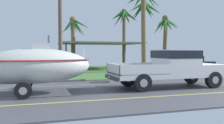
{
  "coord_description": "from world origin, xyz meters",
  "views": [
    {
      "loc": [
        -8.24,
        -10.32,
        1.76
      ],
      "look_at": [
        -4.52,
        1.47,
        1.23
      ],
      "focal_mm": 39.14,
      "sensor_mm": 36.0,
      "label": 1
    }
  ],
  "objects_px": {
    "boat_on_trailer": "(35,66)",
    "parked_sedan_near": "(188,64)",
    "carport_awning": "(100,44)",
    "palm_tree_far_right": "(145,15)",
    "palm_tree_far_left": "(165,29)",
    "pickup_truck_towing": "(174,66)",
    "palm_tree_near_left": "(143,9)",
    "palm_tree_near_right": "(124,22)",
    "palm_tree_mid": "(74,30)",
    "utility_pole": "(60,9)"
  },
  "relations": [
    {
      "from": "boat_on_trailer",
      "to": "parked_sedan_near",
      "type": "xyz_separation_m",
      "value": [
        12.99,
        8.09,
        -0.5
      ]
    },
    {
      "from": "carport_awning",
      "to": "palm_tree_far_right",
      "type": "distance_m",
      "value": 5.23
    },
    {
      "from": "carport_awning",
      "to": "palm_tree_far_left",
      "type": "relative_size",
      "value": 1.34
    },
    {
      "from": "pickup_truck_towing",
      "to": "carport_awning",
      "type": "relative_size",
      "value": 0.76
    },
    {
      "from": "boat_on_trailer",
      "to": "palm_tree_far_left",
      "type": "xyz_separation_m",
      "value": [
        13.72,
        13.37,
        3.06
      ]
    },
    {
      "from": "carport_awning",
      "to": "palm_tree_far_left",
      "type": "xyz_separation_m",
      "value": [
        7.54,
        0.35,
        1.69
      ]
    },
    {
      "from": "palm_tree_near_left",
      "to": "palm_tree_near_right",
      "type": "distance_m",
      "value": 4.5
    },
    {
      "from": "palm_tree_far_right",
      "to": "palm_tree_near_left",
      "type": "bearing_deg",
      "value": -117.42
    },
    {
      "from": "boat_on_trailer",
      "to": "parked_sedan_near",
      "type": "height_order",
      "value": "boat_on_trailer"
    },
    {
      "from": "pickup_truck_towing",
      "to": "palm_tree_mid",
      "type": "relative_size",
      "value": 1.12
    },
    {
      "from": "parked_sedan_near",
      "to": "palm_tree_near_right",
      "type": "bearing_deg",
      "value": 130.55
    },
    {
      "from": "pickup_truck_towing",
      "to": "palm_tree_near_right",
      "type": "height_order",
      "value": "palm_tree_near_right"
    },
    {
      "from": "utility_pole",
      "to": "palm_tree_near_left",
      "type": "bearing_deg",
      "value": 30.85
    },
    {
      "from": "palm_tree_far_left",
      "to": "boat_on_trailer",
      "type": "bearing_deg",
      "value": -135.73
    },
    {
      "from": "palm_tree_near_right",
      "to": "palm_tree_mid",
      "type": "distance_m",
      "value": 5.19
    },
    {
      "from": "pickup_truck_towing",
      "to": "palm_tree_near_right",
      "type": "relative_size",
      "value": 0.96
    },
    {
      "from": "carport_awning",
      "to": "palm_tree_far_left",
      "type": "bearing_deg",
      "value": 2.66
    },
    {
      "from": "carport_awning",
      "to": "utility_pole",
      "type": "xyz_separation_m",
      "value": [
        -4.73,
        -8.89,
        1.71
      ]
    },
    {
      "from": "pickup_truck_towing",
      "to": "palm_tree_near_left",
      "type": "distance_m",
      "value": 9.85
    },
    {
      "from": "palm_tree_mid",
      "to": "utility_pole",
      "type": "relative_size",
      "value": 0.64
    },
    {
      "from": "pickup_truck_towing",
      "to": "parked_sedan_near",
      "type": "relative_size",
      "value": 1.36
    },
    {
      "from": "carport_awning",
      "to": "palm_tree_near_right",
      "type": "bearing_deg",
      "value": 0.11
    },
    {
      "from": "boat_on_trailer",
      "to": "utility_pole",
      "type": "xyz_separation_m",
      "value": [
        1.45,
        4.13,
        3.08
      ]
    },
    {
      "from": "boat_on_trailer",
      "to": "palm_tree_mid",
      "type": "relative_size",
      "value": 1.09
    },
    {
      "from": "palm_tree_far_left",
      "to": "utility_pole",
      "type": "xyz_separation_m",
      "value": [
        -12.27,
        -9.24,
        0.02
      ]
    },
    {
      "from": "pickup_truck_towing",
      "to": "palm_tree_mid",
      "type": "distance_m",
      "value": 14.41
    },
    {
      "from": "palm_tree_mid",
      "to": "palm_tree_far_left",
      "type": "bearing_deg",
      "value": -2.67
    },
    {
      "from": "palm_tree_near_left",
      "to": "palm_tree_far_left",
      "type": "bearing_deg",
      "value": 44.71
    },
    {
      "from": "palm_tree_near_right",
      "to": "parked_sedan_near",
      "type": "bearing_deg",
      "value": -49.45
    },
    {
      "from": "palm_tree_near_right",
      "to": "palm_tree_far_right",
      "type": "distance_m",
      "value": 2.42
    },
    {
      "from": "boat_on_trailer",
      "to": "palm_tree_far_right",
      "type": "height_order",
      "value": "palm_tree_far_right"
    },
    {
      "from": "boat_on_trailer",
      "to": "palm_tree_near_left",
      "type": "height_order",
      "value": "palm_tree_near_left"
    },
    {
      "from": "pickup_truck_towing",
      "to": "parked_sedan_near",
      "type": "height_order",
      "value": "pickup_truck_towing"
    },
    {
      "from": "palm_tree_mid",
      "to": "palm_tree_far_left",
      "type": "xyz_separation_m",
      "value": [
        9.99,
        -0.47,
        0.37
      ]
    },
    {
      "from": "palm_tree_near_right",
      "to": "carport_awning",
      "type": "bearing_deg",
      "value": -179.89
    },
    {
      "from": "carport_awning",
      "to": "palm_tree_far_right",
      "type": "relative_size",
      "value": 1.15
    },
    {
      "from": "parked_sedan_near",
      "to": "palm_tree_mid",
      "type": "relative_size",
      "value": 0.83
    },
    {
      "from": "palm_tree_mid",
      "to": "palm_tree_far_right",
      "type": "distance_m",
      "value": 7.15
    },
    {
      "from": "palm_tree_mid",
      "to": "utility_pole",
      "type": "xyz_separation_m",
      "value": [
        -2.28,
        -9.71,
        0.39
      ]
    },
    {
      "from": "parked_sedan_near",
      "to": "palm_tree_near_right",
      "type": "height_order",
      "value": "palm_tree_near_right"
    },
    {
      "from": "palm_tree_near_right",
      "to": "utility_pole",
      "type": "relative_size",
      "value": 0.75
    },
    {
      "from": "pickup_truck_towing",
      "to": "palm_tree_far_left",
      "type": "distance_m",
      "value": 15.48
    },
    {
      "from": "pickup_truck_towing",
      "to": "palm_tree_mid",
      "type": "bearing_deg",
      "value": 101.76
    },
    {
      "from": "palm_tree_near_left",
      "to": "palm_tree_far_right",
      "type": "bearing_deg",
      "value": 62.58
    },
    {
      "from": "parked_sedan_near",
      "to": "palm_tree_mid",
      "type": "bearing_deg",
      "value": 148.17
    },
    {
      "from": "palm_tree_near_left",
      "to": "palm_tree_mid",
      "type": "xyz_separation_m",
      "value": [
        -5.12,
        5.28,
        -1.5
      ]
    },
    {
      "from": "carport_awning",
      "to": "utility_pole",
      "type": "bearing_deg",
      "value": -117.99
    },
    {
      "from": "parked_sedan_near",
      "to": "palm_tree_far_right",
      "type": "bearing_deg",
      "value": 132.83
    },
    {
      "from": "utility_pole",
      "to": "boat_on_trailer",
      "type": "bearing_deg",
      "value": -109.29
    },
    {
      "from": "pickup_truck_towing",
      "to": "palm_tree_far_left",
      "type": "relative_size",
      "value": 1.03
    }
  ]
}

